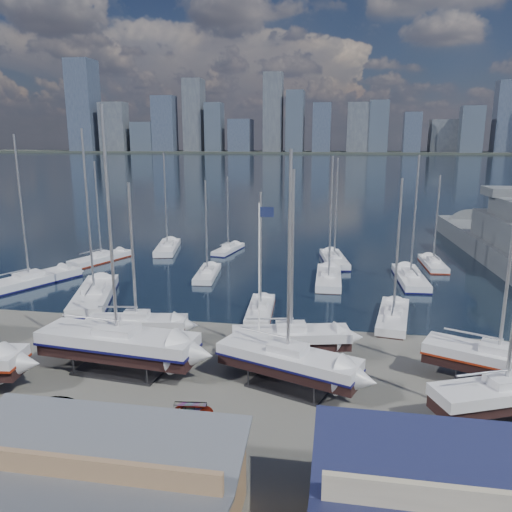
# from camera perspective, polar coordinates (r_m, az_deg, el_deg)

# --- Properties ---
(ground) EXTENTS (1400.00, 1400.00, 0.00)m
(ground) POSITION_cam_1_polar(r_m,az_deg,el_deg) (37.55, -6.84, -13.04)
(ground) COLOR #605E59
(ground) RESTS_ON ground
(water) EXTENTS (1400.00, 600.00, 0.40)m
(water) POSITION_cam_1_polar(r_m,az_deg,el_deg) (342.75, 8.17, 10.30)
(water) COLOR #19273B
(water) RESTS_ON ground
(far_shore) EXTENTS (1400.00, 80.00, 2.20)m
(far_shore) POSITION_cam_1_polar(r_m,az_deg,el_deg) (602.48, 8.95, 11.60)
(far_shore) COLOR #2D332D
(far_shore) RESTS_ON ground
(skyline) EXTENTS (639.14, 43.80, 107.69)m
(skyline) POSITION_cam_1_polar(r_m,az_deg,el_deg) (596.65, 8.29, 15.26)
(skyline) COLOR #475166
(skyline) RESTS_ON far_shore
(shed_grey) EXTENTS (12.60, 8.40, 4.17)m
(shed_grey) POSITION_cam_1_polar(r_m,az_deg,el_deg) (23.85, -19.01, -24.76)
(shed_grey) COLOR #8C6B4C
(shed_grey) RESTS_ON ground
(sailboat_cradle_2) EXTENTS (8.28, 3.36, 13.34)m
(sailboat_cradle_2) POSITION_cam_1_polar(r_m,az_deg,el_deg) (41.95, -13.48, -7.55)
(sailboat_cradle_2) COLOR #2D2D33
(sailboat_cradle_2) RESTS_ON ground
(sailboat_cradle_3) EXTENTS (12.03, 4.48, 18.77)m
(sailboat_cradle_3) POSITION_cam_1_polar(r_m,az_deg,el_deg) (37.75, -15.52, -9.61)
(sailboat_cradle_3) COLOR #2D2D33
(sailboat_cradle_3) RESTS_ON ground
(sailboat_cradle_4) EXTENTS (9.15, 4.32, 14.52)m
(sailboat_cradle_4) POSITION_cam_1_polar(r_m,az_deg,el_deg) (38.14, 4.01, -9.25)
(sailboat_cradle_4) COLOR #2D2D33
(sailboat_cradle_4) RESTS_ON ground
(sailboat_cradle_5) EXTENTS (10.23, 6.08, 15.99)m
(sailboat_cradle_5) POSITION_cam_1_polar(r_m,az_deg,el_deg) (34.24, 3.65, -11.83)
(sailboat_cradle_5) COLOR #2D2D33
(sailboat_cradle_5) RESTS_ON ground
(sailboat_cradle_6) EXTENTS (9.87, 6.20, 15.52)m
(sailboat_cradle_6) POSITION_cam_1_polar(r_m,az_deg,el_deg) (37.85, 25.92, -10.73)
(sailboat_cradle_6) COLOR #2D2D33
(sailboat_cradle_6) RESTS_ON ground
(sailboat_cradle_7) EXTENTS (9.12, 5.69, 14.55)m
(sailboat_cradle_7) POSITION_cam_1_polar(r_m,az_deg,el_deg) (33.65, 26.57, -13.91)
(sailboat_cradle_7) COLOR #2D2D33
(sailboat_cradle_7) RESTS_ON ground
(sailboat_moored_0) EXTENTS (8.18, 12.26, 17.91)m
(sailboat_moored_0) POSITION_cam_1_polar(r_m,az_deg,el_deg) (63.51, -24.45, -2.81)
(sailboat_moored_0) COLOR black
(sailboat_moored_0) RESTS_ON water
(sailboat_moored_1) EXTENTS (6.05, 9.90, 14.34)m
(sailboat_moored_1) POSITION_cam_1_polar(r_m,az_deg,el_deg) (72.28, -17.25, -0.37)
(sailboat_moored_1) COLOR black
(sailboat_moored_1) RESTS_ON water
(sailboat_moored_2) EXTENTS (4.87, 10.51, 15.31)m
(sailboat_moored_2) POSITION_cam_1_polar(r_m,az_deg,el_deg) (76.78, -10.08, 0.81)
(sailboat_moored_2) COLOR black
(sailboat_moored_2) RESTS_ON water
(sailboat_moored_3) EXTENTS (7.04, 12.78, 18.41)m
(sailboat_moored_3) POSITION_cam_1_polar(r_m,az_deg,el_deg) (55.23, -17.96, -4.54)
(sailboat_moored_3) COLOR black
(sailboat_moored_3) RESTS_ON water
(sailboat_moored_4) EXTENTS (3.11, 8.39, 12.38)m
(sailboat_moored_4) POSITION_cam_1_polar(r_m,az_deg,el_deg) (61.60, -5.57, -2.12)
(sailboat_moored_4) COLOR black
(sailboat_moored_4) RESTS_ON water
(sailboat_moored_5) EXTENTS (3.64, 8.13, 11.74)m
(sailboat_moored_5) POSITION_cam_1_polar(r_m,az_deg,el_deg) (74.99, -3.18, 0.69)
(sailboat_moored_5) COLOR black
(sailboat_moored_5) RESTS_ON water
(sailboat_moored_6) EXTENTS (2.85, 8.41, 12.37)m
(sailboat_moored_6) POSITION_cam_1_polar(r_m,az_deg,el_deg) (48.58, 0.50, -6.32)
(sailboat_moored_6) COLOR black
(sailboat_moored_6) RESTS_ON water
(sailboat_moored_7) EXTENTS (3.05, 10.25, 15.39)m
(sailboat_moored_7) POSITION_cam_1_polar(r_m,az_deg,el_deg) (59.84, 8.30, -2.66)
(sailboat_moored_7) COLOR black
(sailboat_moored_7) RESTS_ON water
(sailboat_moored_8) EXTENTS (4.45, 10.25, 14.82)m
(sailboat_moored_8) POSITION_cam_1_polar(r_m,az_deg,el_deg) (69.08, 8.92, -0.54)
(sailboat_moored_8) COLOR black
(sailboat_moored_8) RESTS_ON water
(sailboat_moored_9) EXTENTS (3.90, 9.45, 13.85)m
(sailboat_moored_9) POSITION_cam_1_polar(r_m,az_deg,el_deg) (48.57, 15.39, -6.80)
(sailboat_moored_9) COLOR black
(sailboat_moored_9) RESTS_ON water
(sailboat_moored_10) EXTENTS (3.46, 10.53, 15.53)m
(sailboat_moored_10) POSITION_cam_1_polar(r_m,az_deg,el_deg) (61.99, 17.21, -2.58)
(sailboat_moored_10) COLOR black
(sailboat_moored_10) RESTS_ON water
(sailboat_moored_11) EXTENTS (2.79, 8.56, 12.63)m
(sailboat_moored_11) POSITION_cam_1_polar(r_m,az_deg,el_deg) (70.26, 19.57, -0.93)
(sailboat_moored_11) COLOR black
(sailboat_moored_11) RESTS_ON water
(car_b) EXTENTS (4.71, 1.65, 1.55)m
(car_b) POSITION_cam_1_polar(r_m,az_deg,el_deg) (32.63, -21.15, -16.67)
(car_b) COLOR gray
(car_b) RESTS_ON ground
(car_c) EXTENTS (2.35, 5.05, 1.40)m
(car_c) POSITION_cam_1_polar(r_m,az_deg,el_deg) (29.69, -8.27, -19.22)
(car_c) COLOR gray
(car_c) RESTS_ON ground
(car_d) EXTENTS (2.89, 5.76, 1.61)m
(car_d) POSITION_cam_1_polar(r_m,az_deg,el_deg) (28.77, -8.45, -20.14)
(car_d) COLOR gray
(car_d) RESTS_ON ground
(flagpole) EXTENTS (1.08, 0.12, 12.22)m
(flagpole) POSITION_cam_1_polar(r_m,az_deg,el_deg) (35.83, 0.51, -2.17)
(flagpole) COLOR white
(flagpole) RESTS_ON ground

